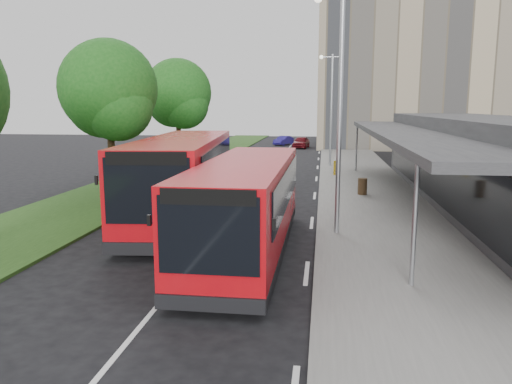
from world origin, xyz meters
TOP-DOWN VIEW (x-y plane):
  - ground at (0.00, 0.00)m, footprint 120.00×120.00m
  - pavement at (6.00, 20.00)m, footprint 5.00×80.00m
  - grass_verge at (-7.00, 20.00)m, footprint 5.00×80.00m
  - lane_centre_line at (0.00, 15.00)m, footprint 0.12×70.00m
  - kerb_dashes at (3.30, 19.00)m, footprint 0.12×56.00m
  - office_block at (14.00, 42.00)m, footprint 22.00×12.00m
  - station_building at (10.86, 8.00)m, footprint 7.70×26.00m
  - tree_mid at (-7.01, 9.05)m, footprint 4.85×4.85m
  - tree_far at (-7.01, 21.05)m, footprint 4.94×4.94m
  - lamp_post_near at (4.12, 2.00)m, footprint 1.44×0.28m
  - lamp_post_far at (4.12, 22.00)m, footprint 1.44×0.28m
  - bus_main at (1.38, -0.34)m, footprint 2.76×10.17m
  - bus_second at (-1.82, 3.96)m, footprint 4.07×11.78m
  - litter_bin at (5.66, 9.85)m, footprint 0.48×0.48m
  - bollard at (4.43, 16.88)m, footprint 0.19×0.19m
  - car_near at (1.30, 39.15)m, footprint 1.93×3.85m
  - car_far at (-0.91, 42.99)m, footprint 2.33×3.38m

SIDE VIEW (x-z plane):
  - ground at x=0.00m, z-range 0.00..0.00m
  - kerb_dashes at x=3.30m, z-range 0.00..0.01m
  - lane_centre_line at x=0.00m, z-range 0.00..0.01m
  - grass_verge at x=-7.00m, z-range 0.00..0.10m
  - pavement at x=6.00m, z-range 0.00..0.15m
  - car_far at x=-0.91m, z-range 0.00..1.06m
  - litter_bin at x=5.66m, z-range 0.15..0.96m
  - bollard at x=4.43m, z-range 0.15..1.05m
  - car_near at x=1.30m, z-range 0.00..1.26m
  - bus_main at x=1.38m, z-range 0.04..2.91m
  - bus_second at x=-1.82m, z-range 0.04..3.32m
  - station_building at x=10.86m, z-range 0.04..4.04m
  - lamp_post_near at x=4.12m, z-range 0.72..8.72m
  - lamp_post_far at x=4.12m, z-range 0.72..8.72m
  - tree_mid at x=-7.01m, z-range 1.14..8.94m
  - tree_far at x=-7.01m, z-range 1.16..9.10m
  - office_block at x=14.00m, z-range 0.00..18.00m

